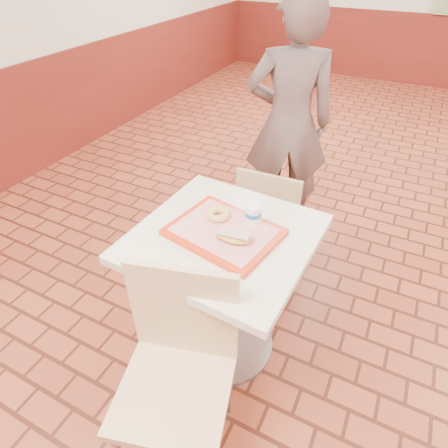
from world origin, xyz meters
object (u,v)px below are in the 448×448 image
at_px(chair_main_front, 178,363).
at_px(long_john_donut, 233,237).
at_px(chair_main_back, 270,218).
at_px(paper_cup, 253,214).
at_px(main_table, 224,276).
at_px(serving_tray, 224,232).
at_px(ring_donut, 218,214).
at_px(customer, 289,123).

xyz_separation_m(chair_main_front, long_john_donut, (0.03, 0.45, 0.34)).
relative_size(chair_main_back, paper_cup, 9.06).
xyz_separation_m(main_table, serving_tray, (0.00, 0.00, 0.28)).
height_order(ring_donut, long_john_donut, long_john_donut).
xyz_separation_m(ring_donut, paper_cup, (0.16, 0.04, 0.03)).
bearing_deg(chair_main_back, long_john_donut, 93.55).
distance_m(main_table, paper_cup, 0.37).
bearing_deg(chair_main_back, chair_main_front, 89.92).
height_order(serving_tray, ring_donut, ring_donut).
distance_m(serving_tray, long_john_donut, 0.10).
distance_m(chair_main_front, serving_tray, 0.59).
bearing_deg(chair_main_front, long_john_donut, 71.31).
bearing_deg(customer, paper_cup, 77.95).
relative_size(chair_main_front, customer, 0.56).
relative_size(chair_main_back, customer, 0.50).
distance_m(main_table, ring_donut, 0.33).
bearing_deg(customer, ring_donut, 70.23).
xyz_separation_m(long_john_donut, paper_cup, (0.02, 0.16, 0.03)).
height_order(customer, ring_donut, customer).
height_order(main_table, serving_tray, serving_tray).
xyz_separation_m(ring_donut, long_john_donut, (0.14, -0.12, 0.01)).
bearing_deg(main_table, paper_cup, 48.78).
xyz_separation_m(chair_main_front, customer, (-0.19, 1.80, 0.31)).
bearing_deg(main_table, serving_tray, 0.00).
relative_size(serving_tray, ring_donut, 4.26).
xyz_separation_m(customer, long_john_donut, (0.21, -1.35, 0.03)).
height_order(main_table, ring_donut, ring_donut).
distance_m(customer, serving_tray, 1.30).
relative_size(main_table, long_john_donut, 5.02).
relative_size(chair_main_back, serving_tray, 1.81).
xyz_separation_m(chair_main_back, serving_tray, (0.01, -0.67, 0.37)).
relative_size(main_table, chair_main_back, 0.98).
relative_size(main_table, chair_main_front, 0.86).
relative_size(main_table, customer, 0.49).
relative_size(serving_tray, paper_cup, 5.01).
height_order(main_table, chair_main_back, chair_main_back).
bearing_deg(main_table, long_john_donut, -36.30).
xyz_separation_m(customer, serving_tray, (0.14, -1.30, -0.01)).
xyz_separation_m(main_table, chair_main_front, (0.05, -0.50, -0.02)).
bearing_deg(long_john_donut, main_table, 143.70).
bearing_deg(serving_tray, main_table, 0.00).
xyz_separation_m(customer, ring_donut, (0.07, -1.23, 0.03)).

